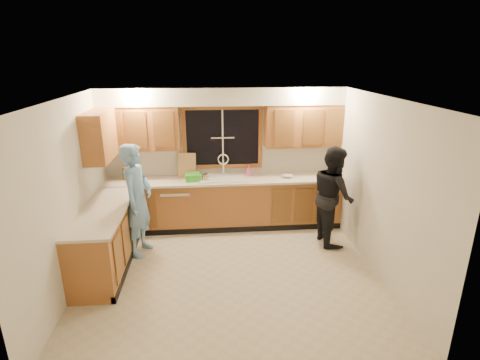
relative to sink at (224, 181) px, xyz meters
name	(u,v)px	position (x,y,z in m)	size (l,w,h in m)	color
floor	(230,273)	(0.00, -1.60, -0.86)	(4.20, 4.20, 0.00)	beige
ceiling	(228,98)	(0.00, -1.60, 1.64)	(4.20, 4.20, 0.00)	white
wall_back	(223,156)	(0.00, 0.30, 0.39)	(4.20, 4.20, 0.00)	silver
wall_left	(69,197)	(-2.10, -1.60, 0.39)	(3.80, 3.80, 0.00)	silver
wall_right	(379,188)	(2.10, -1.60, 0.39)	(3.80, 3.80, 0.00)	silver
base_cabinets_back	(224,203)	(0.00, 0.00, -0.42)	(4.20, 0.60, 0.88)	#AC6832
base_cabinets_left	(106,239)	(-1.80, -1.25, -0.42)	(0.60, 1.90, 0.88)	#AC6832
countertop_back	(224,180)	(0.00, -0.02, 0.04)	(4.20, 0.63, 0.04)	beige
countertop_left	(104,210)	(-1.79, -1.25, 0.04)	(0.63, 1.90, 0.04)	beige
upper_cabinets_left	(140,128)	(-1.43, 0.13, 0.96)	(1.35, 0.33, 0.75)	#AC6832
upper_cabinets_right	(303,126)	(1.43, 0.13, 0.96)	(1.35, 0.33, 0.75)	#AC6832
upper_cabinets_return	(99,136)	(-1.94, -0.48, 0.96)	(0.33, 0.90, 0.75)	#AC6832
soffit	(222,96)	(0.00, 0.12, 1.49)	(4.20, 0.35, 0.30)	white
window_frame	(223,138)	(0.00, 0.29, 0.74)	(1.44, 0.03, 1.14)	black
sink	(224,181)	(0.00, 0.00, 0.00)	(0.86, 0.52, 0.57)	white
dishwasher	(177,207)	(-0.85, -0.01, -0.45)	(0.60, 0.56, 0.82)	white
stove	(95,259)	(-1.80, -1.82, -0.41)	(0.58, 0.75, 0.90)	white
man	(138,200)	(-1.37, -0.87, 0.02)	(0.65, 0.43, 1.78)	#6FA0D2
woman	(333,195)	(1.76, -0.75, -0.04)	(0.80, 0.62, 1.65)	black
knife_block	(126,173)	(-1.72, 0.11, 0.17)	(0.12, 0.10, 0.22)	brown
cutting_board	(187,165)	(-0.66, 0.18, 0.27)	(0.32, 0.02, 0.43)	tan
dish_crate	(193,177)	(-0.55, -0.06, 0.12)	(0.26, 0.25, 0.12)	green
soap_bottle	(249,170)	(0.46, 0.14, 0.16)	(0.09, 0.09, 0.20)	#F05B9F
bowl	(287,176)	(1.14, -0.03, 0.08)	(0.20, 0.20, 0.05)	silver
can_left	(204,178)	(-0.36, -0.11, 0.11)	(0.06, 0.06, 0.12)	beige
can_right	(206,178)	(-0.31, -0.13, 0.12)	(0.07, 0.07, 0.13)	beige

